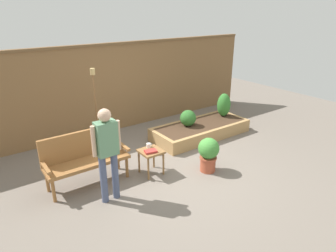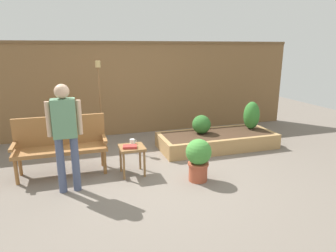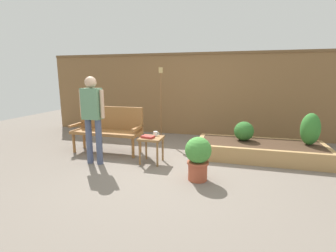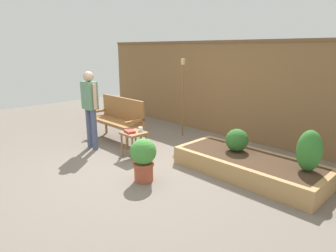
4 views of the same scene
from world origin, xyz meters
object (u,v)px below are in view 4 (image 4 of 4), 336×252
(potted_boxwood, at_px, (143,157))
(cup_on_table, at_px, (141,129))
(tiki_torch, at_px, (183,84))
(shrub_far_corner, at_px, (309,151))
(side_table, at_px, (134,136))
(garden_bench, at_px, (119,116))
(person_by_bench, at_px, (90,103))
(book_on_table, at_px, (130,131))
(shrub_near_bench, at_px, (237,140))

(potted_boxwood, bearing_deg, cup_on_table, 142.82)
(tiki_torch, bearing_deg, shrub_far_corner, -13.48)
(side_table, height_order, tiki_torch, tiki_torch)
(cup_on_table, bearing_deg, side_table, -105.29)
(garden_bench, bearing_deg, tiki_torch, 58.30)
(shrub_far_corner, xyz_separation_m, person_by_bench, (-3.78, -1.23, 0.33))
(garden_bench, distance_m, book_on_table, 1.16)
(potted_boxwood, bearing_deg, shrub_far_corner, 38.13)
(side_table, relative_size, cup_on_table, 4.20)
(shrub_far_corner, bearing_deg, potted_boxwood, -141.87)
(cup_on_table, xyz_separation_m, potted_boxwood, (0.90, -0.68, -0.14))
(garden_bench, distance_m, shrub_near_bench, 2.76)
(shrub_near_bench, distance_m, person_by_bench, 2.92)
(cup_on_table, relative_size, shrub_far_corner, 0.19)
(shrub_far_corner, bearing_deg, book_on_table, -160.94)
(potted_boxwood, xyz_separation_m, shrub_near_bench, (0.69, 1.47, 0.11))
(cup_on_table, relative_size, potted_boxwood, 0.17)
(shrub_near_bench, height_order, person_by_bench, person_by_bench)
(potted_boxwood, height_order, person_by_bench, person_by_bench)
(shrub_far_corner, xyz_separation_m, tiki_torch, (-3.13, 0.75, 0.60))
(shrub_near_bench, bearing_deg, shrub_far_corner, 0.00)
(side_table, height_order, shrub_far_corner, shrub_far_corner)
(shrub_far_corner, bearing_deg, shrub_near_bench, -180.00)
(shrub_near_bench, bearing_deg, garden_bench, -169.73)
(garden_bench, bearing_deg, shrub_near_bench, 10.27)
(garden_bench, relative_size, book_on_table, 6.60)
(cup_on_table, bearing_deg, shrub_far_corner, 15.87)
(potted_boxwood, distance_m, person_by_bench, 2.01)
(potted_boxwood, distance_m, shrub_near_bench, 1.63)
(cup_on_table, xyz_separation_m, tiki_torch, (-0.36, 1.54, 0.68))
(book_on_table, bearing_deg, tiki_torch, 111.48)
(side_table, xyz_separation_m, cup_on_table, (0.04, 0.13, 0.12))
(book_on_table, height_order, tiki_torch, tiki_torch)
(side_table, bearing_deg, shrub_near_bench, 29.51)
(potted_boxwood, relative_size, shrub_far_corner, 1.13)
(tiki_torch, bearing_deg, person_by_bench, -108.34)
(side_table, distance_m, shrub_near_bench, 1.87)
(potted_boxwood, bearing_deg, person_by_bench, 172.96)
(side_table, height_order, book_on_table, book_on_table)
(shrub_far_corner, relative_size, person_by_bench, 0.38)
(book_on_table, distance_m, person_by_bench, 1.06)
(side_table, bearing_deg, potted_boxwood, -30.30)
(book_on_table, distance_m, potted_boxwood, 1.10)
(cup_on_table, distance_m, person_by_bench, 1.18)
(potted_boxwood, height_order, shrub_far_corner, shrub_far_corner)
(shrub_near_bench, bearing_deg, side_table, -150.49)
(side_table, bearing_deg, garden_bench, 158.58)
(shrub_far_corner, distance_m, person_by_bench, 3.99)
(garden_bench, relative_size, shrub_far_corner, 2.41)
(side_table, height_order, potted_boxwood, potted_boxwood)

